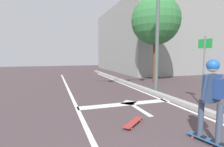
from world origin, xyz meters
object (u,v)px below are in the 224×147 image
Objects in this scene: roadside_tree at (156,21)px; street_sign_post at (204,61)px; skateboard at (208,140)px; spare_skateboard at (133,122)px; traffic_signal_mast at (131,4)px; skater at (212,90)px.

street_sign_post is at bearing -104.72° from roadside_tree.
street_sign_post is at bearing 46.83° from skateboard.
spare_skateboard is 0.14× the size of traffic_signal_mast.
skater is 0.29× the size of traffic_signal_mast.
skateboard is at bearing -114.49° from roadside_tree.
roadside_tree is at bearing 65.59° from skater.
skateboard is at bearing -133.17° from street_sign_post.
skateboard is 0.16× the size of traffic_signal_mast.
roadside_tree reaches higher than spare_skateboard.
spare_skateboard reaches higher than skateboard.
skater is 0.29× the size of roadside_tree.
spare_skateboard is 3.35m from street_sign_post.
traffic_signal_mast is 3.87m from roadside_tree.
traffic_signal_mast reaches higher than street_sign_post.
spare_skateboard is at bearing 127.43° from skater.
skateboard is 0.99m from skater.
roadside_tree is (2.86, 2.60, -0.06)m from traffic_signal_mast.
skateboard is 1.63m from spare_skateboard.
skater is (0.00, -0.02, 0.99)m from skateboard.
roadside_tree is (3.26, 7.19, 2.79)m from skater.
spare_skateboard is (-1.00, 1.29, 0.00)m from skateboard.
street_sign_post is 5.78m from roadside_tree.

